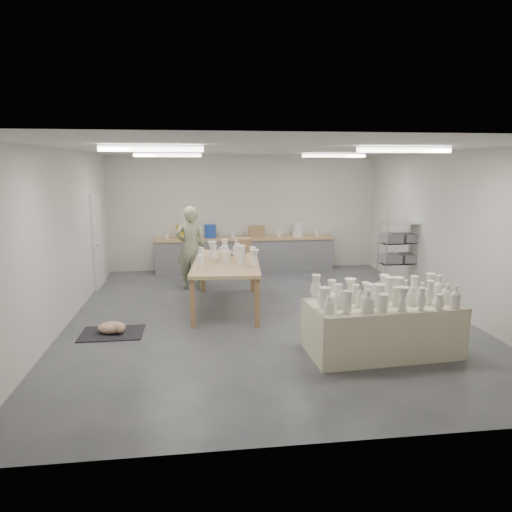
{
  "coord_description": "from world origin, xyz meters",
  "views": [
    {
      "loc": [
        -1.2,
        -7.97,
        2.7
      ],
      "look_at": [
        -0.13,
        0.36,
        1.05
      ],
      "focal_mm": 32.0,
      "sensor_mm": 36.0,
      "label": 1
    }
  ],
  "objects": [
    {
      "name": "back_counter",
      "position": [
        -0.01,
        3.68,
        0.49
      ],
      "size": [
        4.6,
        0.6,
        1.24
      ],
      "color": "tan",
      "rests_on": "ground"
    },
    {
      "name": "potter",
      "position": [
        -1.37,
        2.09,
        0.93
      ],
      "size": [
        0.69,
        0.47,
        1.86
      ],
      "primitive_type": "imported",
      "rotation": [
        0.0,
        0.0,
        3.11
      ],
      "color": "#98A57F",
      "rests_on": "ground"
    },
    {
      "name": "drying_table",
      "position": [
        1.43,
        -1.9,
        0.43
      ],
      "size": [
        2.22,
        1.16,
        1.12
      ],
      "rotation": [
        0.0,
        0.0,
        0.06
      ],
      "color": "olive",
      "rests_on": "ground"
    },
    {
      "name": "room",
      "position": [
        -0.11,
        0.08,
        2.06
      ],
      "size": [
        8.0,
        8.02,
        3.0
      ],
      "color": "#424449",
      "rests_on": "ground"
    },
    {
      "name": "rug",
      "position": [
        -2.65,
        -0.62,
        0.01
      ],
      "size": [
        1.0,
        0.7,
        0.02
      ],
      "primitive_type": "cube",
      "color": "black",
      "rests_on": "ground"
    },
    {
      "name": "wire_shelf",
      "position": [
        3.2,
        1.4,
        0.92
      ],
      "size": [
        0.88,
        0.48,
        1.8
      ],
      "color": "silver",
      "rests_on": "ground"
    },
    {
      "name": "cat",
      "position": [
        -2.63,
        -0.64,
        0.12
      ],
      "size": [
        0.46,
        0.34,
        0.19
      ],
      "rotation": [
        0.0,
        0.0,
        -0.04
      ],
      "color": "white",
      "rests_on": "rug"
    },
    {
      "name": "work_table",
      "position": [
        -0.65,
        0.67,
        0.93
      ],
      "size": [
        1.44,
        2.55,
        1.3
      ],
      "rotation": [
        0.0,
        0.0,
        -0.09
      ],
      "color": "tan",
      "rests_on": "ground"
    },
    {
      "name": "red_stool",
      "position": [
        -1.37,
        2.36,
        0.3
      ],
      "size": [
        0.4,
        0.4,
        0.34
      ],
      "rotation": [
        0.0,
        0.0,
        0.12
      ],
      "color": "#A5172B",
      "rests_on": "ground"
    }
  ]
}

